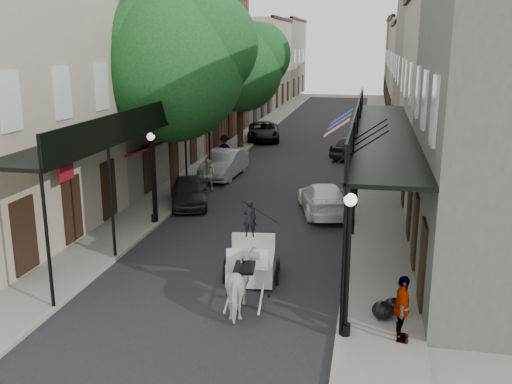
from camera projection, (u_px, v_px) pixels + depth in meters
The scene contains 24 objects.
ground at pixel (211, 293), 17.16m from camera, with size 140.00×140.00×0.00m, color gray.
road at pixel (297, 162), 36.12m from camera, with size 8.00×90.00×0.01m, color black.
sidewalk_left at pixel (221, 158), 37.07m from camera, with size 2.20×90.00×0.12m, color gray.
sidewalk_right at pixel (377, 164), 35.15m from camera, with size 2.20×90.00×0.12m, color gray.
building_row_left at pixel (208, 69), 45.93m from camera, with size 5.00×80.00×10.50m, color #ABA089.
building_row_right at pixel (430, 71), 42.63m from camera, with size 5.00×80.00×10.50m, color gray.
gallery_left at pixel (144, 123), 23.67m from camera, with size 2.20×18.05×4.88m.
gallery_right at pixel (379, 130), 21.83m from camera, with size 2.20×18.05×4.88m.
tree_near at pixel (180, 61), 25.97m from camera, with size 7.31×6.80×9.63m.
tree_far at pixel (245, 65), 39.42m from camera, with size 6.45×6.00×8.61m.
lamppost_right_near at pixel (348, 263), 13.96m from camera, with size 0.32×0.32×3.71m.
lamppost_left at pixel (153, 176), 23.12m from camera, with size 0.32×0.32×3.71m.
lamppost_right_far at pixel (363, 137), 32.92m from camera, with size 0.32×0.32×3.71m.
horse at pixel (244, 284), 15.76m from camera, with size 0.90×1.99×1.68m, color silver.
carriage at pixel (252, 243), 18.21m from camera, with size 1.90×2.62×2.81m.
pedestrian_walking at pixel (209, 175), 28.84m from camera, with size 0.78×0.60×1.60m, color #AFB1A7.
pedestrian_sidewalk_left at pixel (224, 149), 34.83m from camera, with size 1.12×0.64×1.73m, color gray.
pedestrian_sidewalk_right at pixel (402, 309), 13.97m from camera, with size 1.00×0.42×1.71m, color gray.
car_left_near at pixel (188, 191), 26.22m from camera, with size 1.58×3.93×1.34m, color black.
car_left_mid at pixel (224, 164), 31.76m from camera, with size 1.60×4.60×1.51m, color #A1A1A6.
car_left_far at pixel (264, 131), 43.85m from camera, with size 2.36×5.12×1.42m, color black.
car_right_near at pixel (323, 199), 25.02m from camera, with size 1.87×4.61×1.34m, color white.
car_right_far at pixel (356, 146), 37.04m from camera, with size 1.85×4.59×1.56m, color black.
trash_bags at pixel (387, 308), 15.36m from camera, with size 0.84×0.99×0.49m.
Camera 1 is at (4.49, -15.25, 7.28)m, focal length 40.00 mm.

